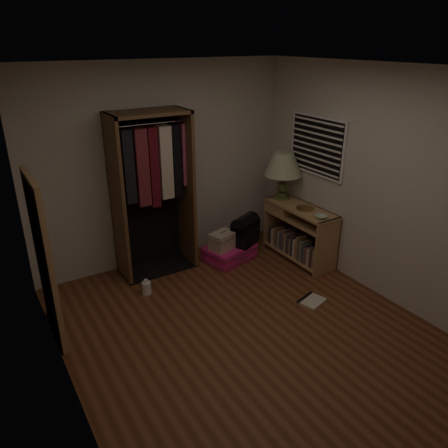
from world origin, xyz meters
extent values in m
plane|color=#5C2F1A|center=(0.00, 0.00, 0.00)|extent=(4.00, 4.00, 0.00)
cube|color=beige|center=(0.00, 2.00, 1.30)|extent=(3.50, 0.02, 2.60)
cube|color=beige|center=(1.75, 0.00, 1.30)|extent=(0.02, 4.00, 2.60)
cube|color=beige|center=(-1.75, 0.00, 1.30)|extent=(0.02, 4.00, 2.60)
cube|color=white|center=(0.00, 0.00, 2.60)|extent=(3.50, 4.00, 0.01)
cube|color=white|center=(1.73, 1.00, 1.55)|extent=(0.03, 0.96, 0.76)
cube|color=black|center=(1.73, 1.00, 1.55)|extent=(0.03, 0.90, 0.70)
cube|color=silver|center=(1.71, 1.00, 1.24)|extent=(0.01, 0.88, 0.02)
cube|color=silver|center=(1.71, 1.00, 1.32)|extent=(0.01, 0.88, 0.02)
cube|color=silver|center=(1.71, 1.00, 1.39)|extent=(0.01, 0.88, 0.02)
cube|color=silver|center=(1.71, 1.00, 1.47)|extent=(0.01, 0.88, 0.02)
cube|color=silver|center=(1.71, 1.00, 1.55)|extent=(0.01, 0.88, 0.02)
cube|color=silver|center=(1.71, 1.00, 1.63)|extent=(0.01, 0.88, 0.02)
cube|color=silver|center=(1.71, 1.00, 1.71)|extent=(0.01, 0.88, 0.02)
cube|color=silver|center=(1.71, 1.00, 1.78)|extent=(0.01, 0.88, 0.02)
cube|color=silver|center=(1.71, 1.00, 1.86)|extent=(0.01, 0.88, 0.02)
cube|color=#AB8053|center=(1.54, 0.46, 0.38)|extent=(0.40, 0.03, 0.75)
cube|color=#AB8053|center=(1.54, 1.54, 0.38)|extent=(0.40, 0.03, 0.75)
cube|color=#AB8053|center=(1.54, 1.00, 0.06)|extent=(0.40, 1.04, 0.03)
cube|color=#AB8053|center=(1.54, 1.00, 0.57)|extent=(0.40, 1.04, 0.03)
cube|color=#AB8053|center=(1.54, 1.00, 0.73)|extent=(0.42, 1.12, 0.03)
cube|color=brown|center=(1.73, 1.00, 0.38)|extent=(0.02, 1.10, 0.75)
cube|color=#AB8053|center=(1.53, 1.33, 0.65)|extent=(0.36, 0.38, 0.13)
cube|color=gray|center=(1.46, 0.53, 0.21)|extent=(0.18, 0.04, 0.27)
cube|color=#4C3833|center=(1.45, 0.58, 0.21)|extent=(0.16, 0.04, 0.26)
cube|color=#B7AD99|center=(1.47, 0.63, 0.19)|extent=(0.20, 0.05, 0.23)
cube|color=brown|center=(1.45, 0.69, 0.19)|extent=(0.15, 0.05, 0.23)
cube|color=#3F4C59|center=(1.45, 0.74, 0.20)|extent=(0.17, 0.04, 0.25)
cube|color=gray|center=(1.47, 0.78, 0.22)|extent=(0.19, 0.03, 0.28)
cube|color=#59594C|center=(1.45, 0.82, 0.22)|extent=(0.17, 0.04, 0.30)
cube|color=#B2724C|center=(1.46, 0.86, 0.23)|extent=(0.18, 0.03, 0.32)
cube|color=beige|center=(1.48, 0.91, 0.20)|extent=(0.22, 0.04, 0.26)
cube|color=#332D38|center=(1.45, 0.96, 0.23)|extent=(0.15, 0.03, 0.32)
cube|color=gray|center=(1.46, 1.00, 0.20)|extent=(0.18, 0.03, 0.24)
cube|color=#4C3833|center=(1.47, 1.05, 0.22)|extent=(0.20, 0.05, 0.28)
cube|color=#B7AD99|center=(1.46, 1.10, 0.21)|extent=(0.17, 0.03, 0.27)
cube|color=brown|center=(1.47, 1.15, 0.23)|extent=(0.20, 0.04, 0.32)
cube|color=#3F4C59|center=(1.48, 1.20, 0.21)|extent=(0.22, 0.04, 0.26)
cube|color=gray|center=(1.46, 1.25, 0.20)|extent=(0.18, 0.03, 0.25)
cube|color=#59594C|center=(1.45, 1.29, 0.19)|extent=(0.17, 0.04, 0.24)
cube|color=#B2724C|center=(1.46, 1.34, 0.21)|extent=(0.17, 0.03, 0.28)
cube|color=beige|center=(1.48, 1.39, 0.19)|extent=(0.21, 0.05, 0.24)
cube|color=#332D38|center=(1.46, 1.44, 0.19)|extent=(0.18, 0.05, 0.24)
cube|color=brown|center=(-0.70, 1.74, 1.02)|extent=(0.04, 0.50, 2.05)
cube|color=brown|center=(0.20, 1.74, 1.02)|extent=(0.04, 0.50, 2.05)
cube|color=brown|center=(-0.25, 1.74, 2.03)|extent=(0.95, 0.50, 0.04)
cube|color=black|center=(-0.25, 1.98, 1.02)|extent=(0.95, 0.02, 2.05)
cube|color=black|center=(-0.25, 1.74, 0.01)|extent=(0.95, 0.50, 0.02)
cylinder|color=silver|center=(-0.25, 1.74, 1.90)|extent=(0.87, 0.02, 0.02)
cube|color=black|center=(-0.54, 1.72, 1.43)|extent=(0.13, 0.11, 0.88)
cube|color=maroon|center=(-0.38, 1.72, 1.40)|extent=(0.15, 0.16, 0.93)
cube|color=#590F19|center=(-0.23, 1.72, 1.38)|extent=(0.11, 0.12, 0.98)
cube|color=beige|center=(-0.08, 1.72, 1.42)|extent=(0.16, 0.15, 0.90)
cube|color=black|center=(0.07, 1.72, 1.42)|extent=(0.11, 0.11, 0.89)
cube|color=#BF4C72|center=(0.20, 1.72, 1.48)|extent=(0.11, 0.12, 0.77)
cube|color=#AB7F53|center=(-1.71, 1.00, 0.85)|extent=(0.05, 0.80, 1.70)
cube|color=white|center=(-1.68, 1.00, 0.85)|extent=(0.01, 0.68, 1.58)
cube|color=#E51C79|center=(0.70, 1.45, 0.10)|extent=(0.74, 0.60, 0.20)
cube|color=silver|center=(0.70, 1.45, 0.05)|extent=(0.76, 0.62, 0.01)
cube|color=silver|center=(0.70, 1.45, 0.16)|extent=(0.76, 0.62, 0.01)
cylinder|color=silver|center=(0.75, 1.21, 0.10)|extent=(0.15, 0.05, 0.02)
cube|color=#B8A58C|center=(0.57, 1.43, 0.32)|extent=(0.39, 0.32, 0.23)
cube|color=brown|center=(0.57, 1.43, 0.37)|extent=(0.40, 0.33, 0.01)
cylinder|color=silver|center=(0.57, 1.43, 0.45)|extent=(0.10, 0.04, 0.02)
cube|color=black|center=(0.92, 1.40, 0.35)|extent=(0.45, 0.39, 0.29)
cylinder|color=black|center=(0.92, 1.40, 0.50)|extent=(0.45, 0.39, 0.25)
cylinder|color=#4A582B|center=(1.54, 1.42, 0.77)|extent=(0.26, 0.26, 0.04)
cylinder|color=#4A582B|center=(1.54, 1.42, 0.81)|extent=(0.15, 0.15, 0.05)
sphere|color=#4A582B|center=(1.54, 1.42, 0.91)|extent=(0.19, 0.19, 0.16)
cylinder|color=#4A582B|center=(1.54, 1.42, 1.04)|extent=(0.07, 0.07, 0.09)
cone|color=beige|center=(1.54, 1.42, 1.24)|extent=(0.61, 0.61, 0.32)
cone|color=beige|center=(1.54, 1.42, 1.24)|extent=(0.55, 0.55, 0.30)
cylinder|color=olive|center=(1.54, 0.93, 0.76)|extent=(0.31, 0.31, 0.01)
imported|color=#B0CFAD|center=(1.49, 0.57, 0.77)|extent=(0.18, 0.18, 0.04)
cylinder|color=white|center=(-0.62, 1.22, 0.08)|extent=(0.13, 0.13, 0.16)
cylinder|color=white|center=(-0.62, 1.22, 0.17)|extent=(0.05, 0.05, 0.04)
cube|color=beige|center=(0.95, 0.05, 0.01)|extent=(0.34, 0.30, 0.02)
cube|color=black|center=(0.92, 0.14, 0.01)|extent=(0.29, 0.12, 0.03)
camera|label=1|loc=(-2.17, -3.08, 2.83)|focal=35.00mm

